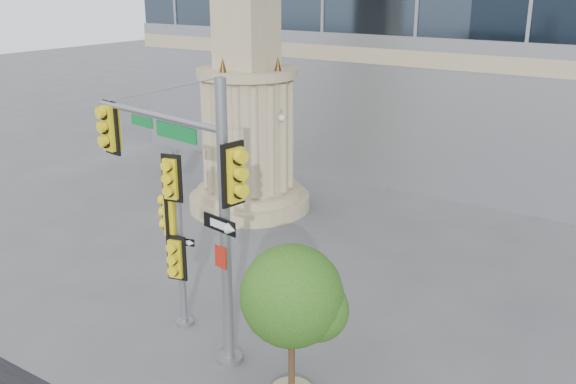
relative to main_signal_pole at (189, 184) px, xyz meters
The scene contains 5 objects.
ground 4.22m from the main_signal_pole, 33.88° to the right, with size 120.00×120.00×0.00m, color #545456.
monument 9.43m from the main_signal_pole, 119.73° to the left, with size 4.40×4.40×16.60m.
main_signal_pole is the anchor object (origin of this frame).
secondary_signal_pole 1.54m from the main_signal_pole, 157.82° to the left, with size 0.82×0.59×4.41m.
street_tree 3.43m from the main_signal_pole, ahead, with size 2.07×2.02×3.22m.
Camera 1 is at (7.66, -8.68, 8.02)m, focal length 40.00 mm.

